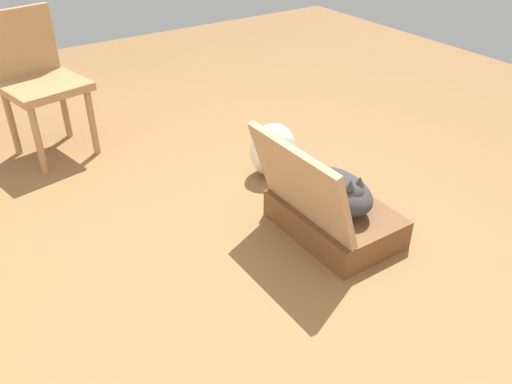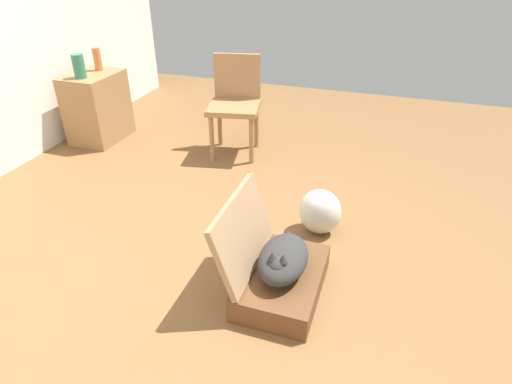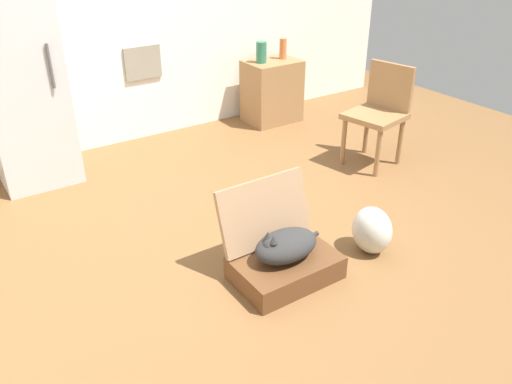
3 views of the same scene
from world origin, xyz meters
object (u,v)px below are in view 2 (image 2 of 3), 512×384
side_table (97,107)px  chair (235,101)px  vase_tall (79,66)px  suitcase_base (282,281)px  cat (283,259)px  plastic_bag_white (320,212)px  vase_short (97,59)px

side_table → chair: chair is taller
side_table → vase_tall: size_ratio=3.07×
side_table → vase_tall: vase_tall is taller
suitcase_base → cat: (-0.01, 0.00, 0.18)m
plastic_bag_white → side_table: size_ratio=0.50×
side_table → vase_tall: bearing=179.9°
vase_tall → chair: (0.31, -1.46, -0.28)m
vase_tall → vase_short: (0.29, 0.01, -0.00)m
chair → vase_short: bearing=169.5°
side_table → chair: size_ratio=0.74×
suitcase_base → chair: bearing=28.5°
suitcase_base → side_table: bearing=56.3°
plastic_bag_white → chair: size_ratio=0.37×
suitcase_base → plastic_bag_white: plastic_bag_white is taller
suitcase_base → cat: 0.18m
plastic_bag_white → chair: (1.11, 1.06, 0.35)m
cat → chair: bearing=28.4°
suitcase_base → plastic_bag_white: 0.69m
suitcase_base → side_table: side_table is taller
vase_short → side_table: bearing=-177.3°
chair → plastic_bag_white: bearing=-57.7°
plastic_bag_white → vase_tall: 2.71m
side_table → vase_short: 0.48m
plastic_bag_white → side_table: bearing=69.5°
vase_tall → chair: chair is taller
side_table → vase_tall: (-0.15, 0.00, 0.45)m
plastic_bag_white → vase_tall: vase_tall is taller
plastic_bag_white → vase_tall: size_ratio=1.53×
side_table → vase_short: vase_short is taller
plastic_bag_white → cat: bearing=173.0°
suitcase_base → chair: 2.08m
cat → vase_tall: bearing=58.6°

